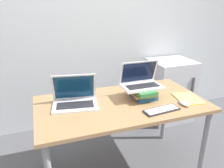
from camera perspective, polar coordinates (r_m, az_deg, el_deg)
name	(u,v)px	position (r m, az deg, el deg)	size (l,w,h in m)	color
wall_back	(90,18)	(2.70, -5.73, 16.75)	(8.00, 0.05, 2.70)	silver
desk	(122,110)	(1.92, 2.52, -6.87)	(1.45, 0.77, 0.72)	#9E754C
laptop_left	(75,99)	(1.85, -9.68, -3.87)	(0.40, 0.31, 0.26)	silver
book_stack	(142,92)	(1.97, 7.94, -2.18)	(0.22, 0.28, 0.10)	#235693
laptop_on_books	(141,81)	(1.96, 7.54, 0.67)	(0.36, 0.22, 0.22)	silver
wireless_keyboard	(162,110)	(1.79, 12.84, -6.64)	(0.31, 0.13, 0.01)	#28282D
mouse	(184,103)	(1.93, 18.37, -4.81)	(0.06, 0.11, 0.03)	white
notepad	(188,98)	(2.06, 19.18, -3.57)	(0.24, 0.29, 0.01)	#EFE066
mini_fridge	(170,90)	(3.05, 14.79, -1.54)	(0.54, 0.51, 0.82)	silver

